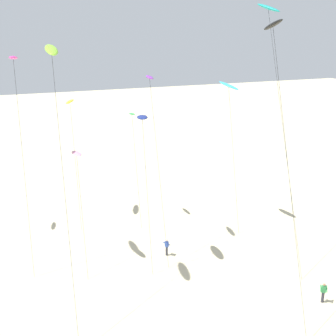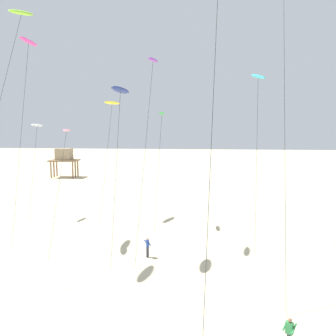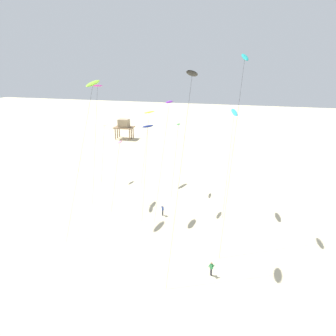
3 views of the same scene
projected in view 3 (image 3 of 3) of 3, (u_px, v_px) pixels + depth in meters
The scene contains 15 objects.
ground_plane at pixel (133, 264), 34.15m from camera, with size 260.00×260.00×0.00m, color beige.
kite_green at pixel (178, 126), 49.89m from camera, with size 0.68×4.57×12.00m.
kite_lime at pixel (93, 84), 39.58m from camera, with size 1.58×10.50×19.52m.
kite_magenta at pixel (97, 87), 45.74m from camera, with size 0.92×5.53×18.46m.
kite_navy at pixel (148, 127), 40.94m from camera, with size 1.39×4.38×13.70m.
kite_pink at pixel (120, 143), 45.30m from camera, with size 0.88×4.86×10.37m.
kite_teal at pixel (245, 60), 35.41m from camera, with size 1.65×10.37×22.80m.
kite_yellow at pixel (149, 113), 53.50m from camera, with size 1.69×6.05×13.32m.
kite_cyan at pixel (234, 113), 42.52m from camera, with size 1.43×5.70×15.41m.
kite_purple at pixel (169, 104), 42.91m from camera, with size 1.20×7.38×16.43m.
kite_white at pixel (104, 126), 55.30m from camera, with size 1.04×3.50×10.77m.
kite_black at pixel (192, 76), 30.02m from camera, with size 1.53×8.93×21.26m.
kite_flyer_nearest at pixel (163, 210), 44.48m from camera, with size 0.67×0.68×1.67m.
kite_flyer_middle at pixel (211, 268), 32.11m from camera, with size 0.72×0.72×1.67m.
stilt_house at pixel (124, 125), 86.23m from camera, with size 5.47×3.68×5.73m.
Camera 3 is at (10.62, -26.49, 22.10)m, focal length 31.96 mm.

